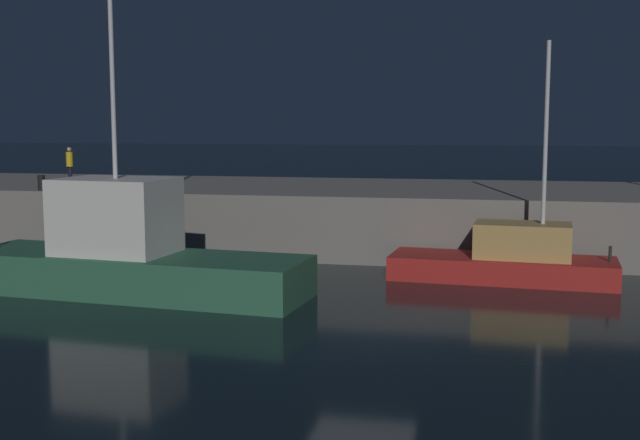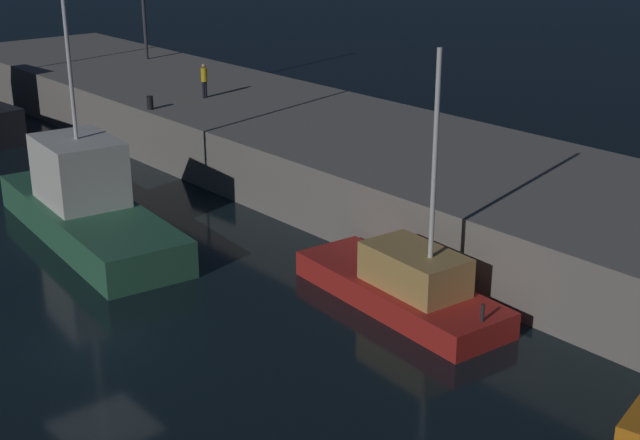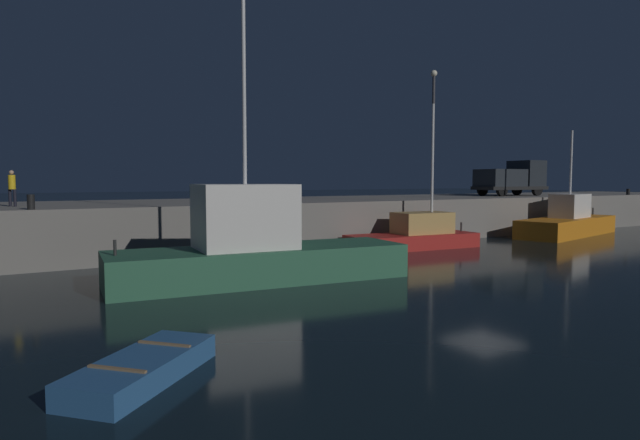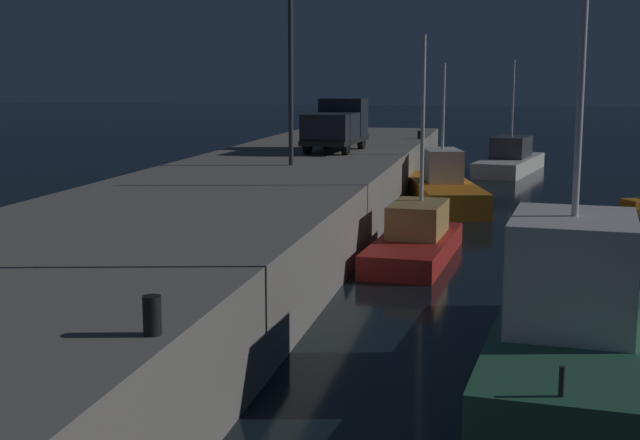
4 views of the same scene
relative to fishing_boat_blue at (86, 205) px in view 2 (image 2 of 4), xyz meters
name	(u,v)px [view 2 (image 2 of 4)]	position (x,y,z in m)	size (l,w,h in m)	color
ground_plane	(97,346)	(7.66, -3.63, -1.18)	(320.00, 320.00, 0.00)	black
pier_quay	(463,192)	(7.66, 11.01, 0.05)	(76.03, 9.75, 2.46)	gray
fishing_boat_blue	(86,205)	(0.00, 0.00, 0.00)	(10.85, 4.05, 11.17)	#2D6647
fishing_boat_white	(404,284)	(11.25, 4.36, -0.47)	(7.37, 2.93, 7.67)	red
dockworker	(204,78)	(-7.24, 9.78, 2.19)	(0.41, 0.41, 1.59)	black
bollard_west	(150,103)	(-6.69, 6.54, 1.58)	(0.28, 0.28, 0.60)	black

